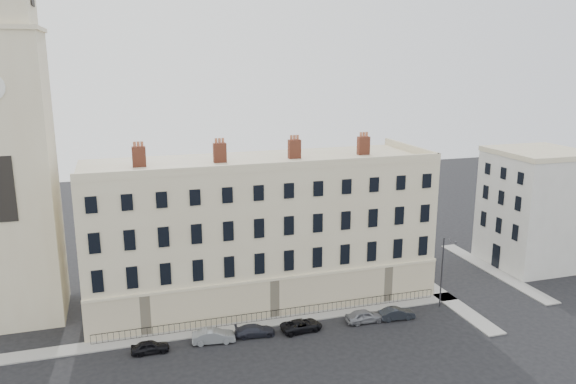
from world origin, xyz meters
The scene contains 15 objects.
ground centered at (0.00, 0.00, 0.00)m, with size 160.00×160.00×0.00m, color black.
terrace centered at (-5.97, 11.97, 7.50)m, with size 36.22×12.22×17.00m.
church_tower centered at (-30.00, 14.00, 18.66)m, with size 8.00×8.13×44.00m.
adjacent_building centered at (29.00, 11.00, 7.00)m, with size 10.00×10.00×14.00m, color beige.
pavement_terrace centered at (-10.00, 5.00, 0.06)m, with size 48.00×2.00×0.12m, color gray.
pavement_east_return centered at (13.00, 8.00, 0.06)m, with size 2.00×24.00×0.12m, color gray.
pavement_adjacent centered at (23.00, 10.00, 0.06)m, with size 2.00×20.00×0.12m, color gray.
railings centered at (-6.00, 5.40, 0.55)m, with size 35.00×0.04×0.96m.
car_a centered at (-18.42, 2.50, 0.57)m, with size 1.34×3.33×1.13m, color black.
car_b centered at (-12.75, 2.67, 0.65)m, with size 1.37×3.92×1.29m, color gray.
car_c centered at (-8.83, 2.77, 0.55)m, with size 1.53×3.76×1.09m, color #22242E.
car_d centered at (-4.33, 2.42, 0.56)m, with size 1.85×4.02×1.12m, color black.
car_e centered at (2.19, 2.30, 0.65)m, with size 1.54×3.82×1.30m, color gray.
car_f centered at (5.53, 1.96, 0.59)m, with size 1.26×3.60×1.19m, color black.
streetlamp centered at (11.32, 3.20, 4.18)m, with size 0.80×1.52×7.55m.
Camera 1 is at (-20.11, -44.05, 25.43)m, focal length 35.00 mm.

